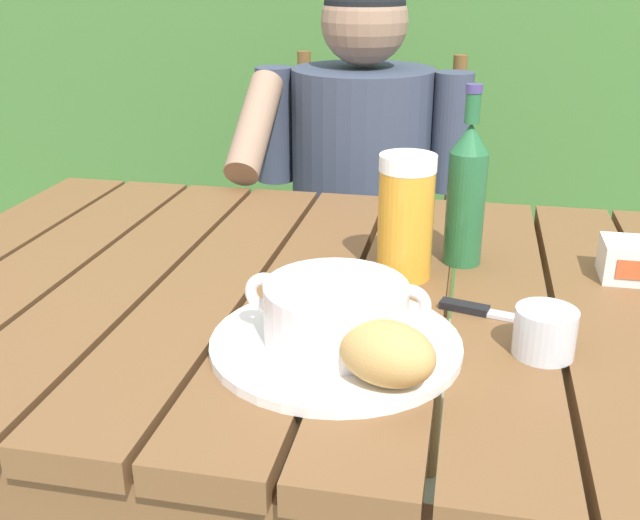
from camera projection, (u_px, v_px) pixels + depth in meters
name	position (u px, v px, depth m)	size (l,w,h in m)	color
dining_table	(305.00, 346.00, 1.10)	(1.22, 0.87, 0.77)	brown
hedge_backdrop	(409.00, 14.00, 2.63)	(3.73, 0.87, 2.70)	#407132
chair_near_diner	(368.00, 254.00, 1.97)	(0.44, 0.44, 0.98)	brown
person_eating	(357.00, 195.00, 1.70)	(0.48, 0.47, 1.19)	#363F52
serving_plate	(336.00, 344.00, 0.88)	(0.30, 0.30, 0.01)	white
soup_bowl	(336.00, 311.00, 0.86)	(0.22, 0.17, 0.08)	white
bread_roll	(387.00, 353.00, 0.78)	(0.13, 0.11, 0.07)	tan
beer_glass	(406.00, 217.00, 1.05)	(0.08, 0.08, 0.18)	orange
beer_bottle	(466.00, 192.00, 1.09)	(0.06, 0.06, 0.27)	#256336
water_glass_small	(545.00, 332.00, 0.86)	(0.07, 0.07, 0.06)	silver
butter_tub	(638.00, 261.00, 1.06)	(0.10, 0.08, 0.06)	white
table_knife	(486.00, 312.00, 0.96)	(0.15, 0.06, 0.01)	silver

